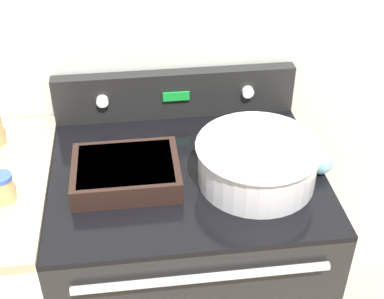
{
  "coord_description": "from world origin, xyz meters",
  "views": [
    {
      "loc": [
        -0.14,
        -0.93,
        1.95
      ],
      "look_at": [
        0.02,
        0.36,
        1.02
      ],
      "focal_mm": 50.0,
      "sensor_mm": 36.0,
      "label": 1
    }
  ],
  "objects_px": {
    "mixing_bowl": "(257,160)",
    "ladle": "(319,160)",
    "casserole_dish": "(126,171)",
    "spice_jar_blue_cap": "(3,188)"
  },
  "relations": [
    {
      "from": "mixing_bowl",
      "to": "ladle",
      "type": "distance_m",
      "value": 0.2
    },
    {
      "from": "mixing_bowl",
      "to": "casserole_dish",
      "type": "height_order",
      "value": "mixing_bowl"
    },
    {
      "from": "mixing_bowl",
      "to": "casserole_dish",
      "type": "relative_size",
      "value": 1.17
    },
    {
      "from": "mixing_bowl",
      "to": "spice_jar_blue_cap",
      "type": "distance_m",
      "value": 0.71
    },
    {
      "from": "ladle",
      "to": "spice_jar_blue_cap",
      "type": "bearing_deg",
      "value": -177.61
    },
    {
      "from": "mixing_bowl",
      "to": "ladle",
      "type": "xyz_separation_m",
      "value": [
        0.2,
        0.03,
        -0.04
      ]
    },
    {
      "from": "casserole_dish",
      "to": "spice_jar_blue_cap",
      "type": "height_order",
      "value": "spice_jar_blue_cap"
    },
    {
      "from": "mixing_bowl",
      "to": "casserole_dish",
      "type": "xyz_separation_m",
      "value": [
        -0.38,
        0.04,
        -0.04
      ]
    },
    {
      "from": "ladle",
      "to": "spice_jar_blue_cap",
      "type": "xyz_separation_m",
      "value": [
        -0.91,
        -0.04,
        0.02
      ]
    },
    {
      "from": "casserole_dish",
      "to": "spice_jar_blue_cap",
      "type": "xyz_separation_m",
      "value": [
        -0.34,
        -0.05,
        0.02
      ]
    }
  ]
}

